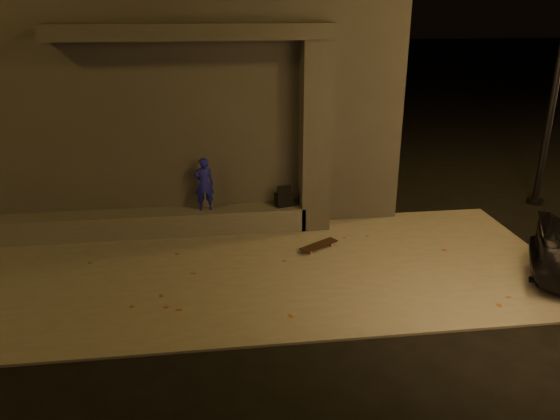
{
  "coord_description": "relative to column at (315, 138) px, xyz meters",
  "views": [
    {
      "loc": [
        -0.29,
        -6.24,
        4.27
      ],
      "look_at": [
        0.8,
        2.0,
        1.08
      ],
      "focal_mm": 35.0,
      "sensor_mm": 36.0,
      "label": 1
    }
  ],
  "objects": [
    {
      "name": "sidewalk",
      "position": [
        -1.7,
        -1.75,
        -1.82
      ],
      "size": [
        11.0,
        4.4,
        0.04
      ],
      "primitive_type": "cube",
      "color": "#69645C",
      "rests_on": "ground"
    },
    {
      "name": "building",
      "position": [
        -2.7,
        2.74,
        0.77
      ],
      "size": [
        9.0,
        5.1,
        5.22
      ],
      "color": "#3C3937",
      "rests_on": "ground"
    },
    {
      "name": "ground",
      "position": [
        -1.7,
        -3.75,
        -1.84
      ],
      "size": [
        120.0,
        120.0,
        0.0
      ],
      "primitive_type": "plane",
      "color": "black",
      "rests_on": "ground"
    },
    {
      "name": "backpack",
      "position": [
        -0.6,
        0.0,
        -1.2
      ],
      "size": [
        0.36,
        0.27,
        0.45
      ],
      "rotation": [
        0.0,
        0.0,
        0.23
      ],
      "color": "black",
      "rests_on": "ledge"
    },
    {
      "name": "skateboard",
      "position": [
        -0.11,
        -1.11,
        -1.73
      ],
      "size": [
        0.78,
        0.6,
        0.09
      ],
      "rotation": [
        0.0,
        0.0,
        0.57
      ],
      "color": "black",
      "rests_on": "sidewalk"
    },
    {
      "name": "column",
      "position": [
        0.0,
        0.0,
        0.0
      ],
      "size": [
        0.55,
        0.55,
        3.6
      ],
      "primitive_type": "cube",
      "color": "#3C3937",
      "rests_on": "sidewalk"
    },
    {
      "name": "canopy",
      "position": [
        -2.2,
        0.05,
        1.94
      ],
      "size": [
        5.0,
        0.7,
        0.28
      ],
      "primitive_type": "cube",
      "color": "#3C3937",
      "rests_on": "column"
    },
    {
      "name": "ledge",
      "position": [
        -3.2,
        0.0,
        -1.58
      ],
      "size": [
        6.0,
        0.55,
        0.45
      ],
      "primitive_type": "cube",
      "color": "#52504A",
      "rests_on": "sidewalk"
    },
    {
      "name": "skateboarder",
      "position": [
        -2.13,
        0.0,
        -0.83
      ],
      "size": [
        0.4,
        0.27,
        1.04
      ],
      "primitive_type": "imported",
      "rotation": [
        0.0,
        0.0,
        3.21
      ],
      "color": "#16168F",
      "rests_on": "ledge"
    }
  ]
}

